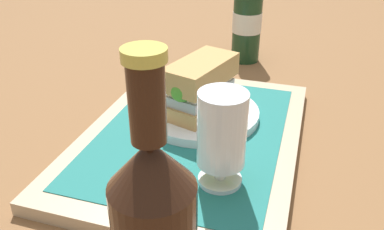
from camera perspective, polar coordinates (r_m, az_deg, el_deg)
The scene contains 7 objects.
ground_plane at distance 0.63m, azimuth 0.00°, elevation -3.97°, with size 3.00×3.00×0.00m, color brown.
tray at distance 0.63m, azimuth 0.00°, elevation -3.20°, with size 0.44×0.32×0.02m, color tan.
placemat at distance 0.62m, azimuth 0.00°, elevation -2.38°, with size 0.38×0.27×0.00m, color #1E6B66.
plate at distance 0.66m, azimuth 1.19°, elevation 0.29°, with size 0.19×0.19×0.01m, color white.
sandwich at distance 0.63m, azimuth 1.07°, elevation 4.16°, with size 0.14×0.10×0.08m.
beer_glass at distance 0.48m, azimuth 4.24°, elevation -3.09°, with size 0.06×0.06×0.12m.
second_bottle at distance 0.93m, azimuth 7.89°, elevation 13.80°, with size 0.07×0.07×0.27m.
Camera 1 is at (0.51, 0.16, 0.34)m, focal length 37.50 mm.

